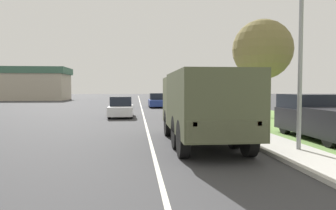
% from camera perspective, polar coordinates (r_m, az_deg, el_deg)
% --- Properties ---
extents(ground_plane, '(180.00, 180.00, 0.00)m').
position_cam_1_polar(ground_plane, '(41.82, -4.76, -0.03)').
color(ground_plane, '#38383A').
extents(lane_centre_stripe, '(0.12, 120.00, 0.00)m').
position_cam_1_polar(lane_centre_stripe, '(41.81, -4.76, -0.03)').
color(lane_centre_stripe, silver).
rests_on(lane_centre_stripe, ground).
extents(sidewalk_right, '(1.80, 120.00, 0.12)m').
position_cam_1_polar(sidewalk_right, '(42.11, 1.37, 0.08)').
color(sidewalk_right, beige).
rests_on(sidewalk_right, ground).
extents(grass_strip_right, '(7.00, 120.00, 0.02)m').
position_cam_1_polar(grass_strip_right, '(42.86, 7.22, 0.04)').
color(grass_strip_right, '#6B9347').
rests_on(grass_strip_right, ground).
extents(military_truck, '(2.36, 7.00, 2.68)m').
position_cam_1_polar(military_truck, '(12.20, 5.96, 0.29)').
color(military_truck, '#606647').
rests_on(military_truck, ground).
extents(car_nearest_ahead, '(1.73, 4.13, 1.51)m').
position_cam_1_polar(car_nearest_ahead, '(24.43, -8.17, -0.50)').
color(car_nearest_ahead, silver).
rests_on(car_nearest_ahead, ground).
extents(car_second_ahead, '(1.93, 4.56, 1.59)m').
position_cam_1_polar(car_second_ahead, '(37.04, -1.86, 0.71)').
color(car_second_ahead, navy).
rests_on(car_second_ahead, ground).
extents(pickup_truck, '(1.94, 5.33, 1.83)m').
position_cam_1_polar(pickup_truck, '(15.00, 25.17, -2.03)').
color(pickup_truck, black).
rests_on(pickup_truck, grass_strip_right).
extents(lamp_post, '(1.69, 0.24, 6.46)m').
position_cam_1_polar(lamp_post, '(11.53, 21.13, 12.18)').
color(lamp_post, gray).
rests_on(lamp_post, sidewalk_right).
extents(tree_mid_right, '(4.39, 4.39, 7.15)m').
position_cam_1_polar(tree_mid_right, '(25.30, 16.14, 9.24)').
color(tree_mid_right, brown).
rests_on(tree_mid_right, grass_strip_right).
extents(building_distant, '(19.67, 8.95, 5.99)m').
position_cam_1_polar(building_distant, '(66.82, -25.22, 3.39)').
color(building_distant, '#B2A893').
rests_on(building_distant, ground).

